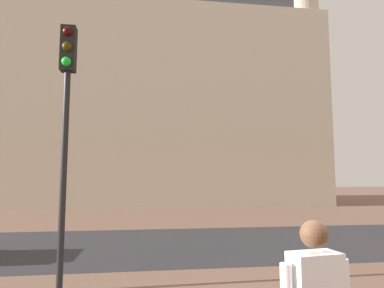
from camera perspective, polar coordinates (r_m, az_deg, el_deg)
ground_plane at (r=13.57m, az=0.24°, el=-14.62°), size 120.00×120.00×0.00m
street_asphalt_strip at (r=11.06m, az=2.21°, el=-16.61°), size 120.00×6.05×0.00m
landmark_building at (r=30.17m, az=-8.00°, el=8.26°), size 27.75×13.45×34.53m
traffic_light_pole at (r=6.84m, az=-20.85°, el=6.56°), size 0.28×0.34×5.03m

